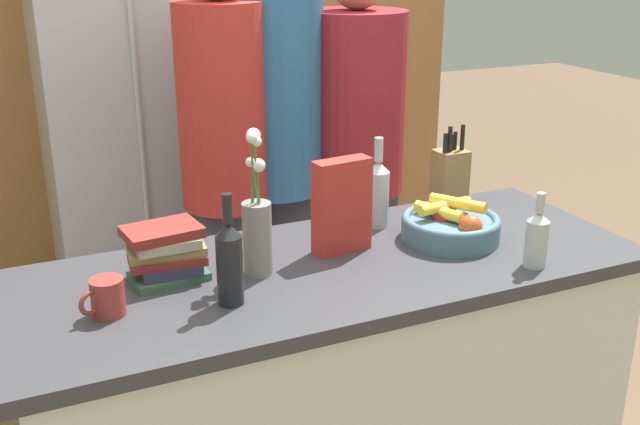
{
  "coord_description": "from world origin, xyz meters",
  "views": [
    {
      "loc": [
        -0.81,
        -1.69,
        1.73
      ],
      "look_at": [
        0.0,
        0.08,
        1.01
      ],
      "focal_mm": 42.0,
      "sensor_mm": 36.0,
      "label": 1
    }
  ],
  "objects_px": {
    "bottle_oil": "(377,192)",
    "flower_vase": "(257,228)",
    "refrigerator": "(140,130)",
    "knife_block": "(450,177)",
    "book_stack": "(166,253)",
    "coffee_mug": "(107,297)",
    "bottle_vinegar": "(537,238)",
    "person_in_blue": "(275,152)",
    "person_in_red_tee": "(355,157)",
    "cereal_box": "(342,206)",
    "bottle_wine": "(229,261)",
    "fruit_bowl": "(451,225)",
    "person_at_sink": "(224,162)"
  },
  "relations": [
    {
      "from": "bottle_wine",
      "to": "book_stack",
      "type": "bearing_deg",
      "value": 117.88
    },
    {
      "from": "refrigerator",
      "to": "bottle_vinegar",
      "type": "height_order",
      "value": "refrigerator"
    },
    {
      "from": "knife_block",
      "to": "cereal_box",
      "type": "distance_m",
      "value": 0.52
    },
    {
      "from": "fruit_bowl",
      "to": "cereal_box",
      "type": "bearing_deg",
      "value": 169.9
    },
    {
      "from": "refrigerator",
      "to": "bottle_wine",
      "type": "height_order",
      "value": "refrigerator"
    },
    {
      "from": "refrigerator",
      "to": "book_stack",
      "type": "xyz_separation_m",
      "value": [
        -0.21,
        -1.34,
        -0.0
      ]
    },
    {
      "from": "refrigerator",
      "to": "knife_block",
      "type": "bearing_deg",
      "value": -56.84
    },
    {
      "from": "fruit_bowl",
      "to": "coffee_mug",
      "type": "height_order",
      "value": "fruit_bowl"
    },
    {
      "from": "refrigerator",
      "to": "flower_vase",
      "type": "height_order",
      "value": "refrigerator"
    },
    {
      "from": "person_in_blue",
      "to": "person_in_red_tee",
      "type": "height_order",
      "value": "person_in_blue"
    },
    {
      "from": "fruit_bowl",
      "to": "flower_vase",
      "type": "distance_m",
      "value": 0.6
    },
    {
      "from": "bottle_wine",
      "to": "refrigerator",
      "type": "bearing_deg",
      "value": 86.18
    },
    {
      "from": "bottle_vinegar",
      "to": "person_in_blue",
      "type": "height_order",
      "value": "person_in_blue"
    },
    {
      "from": "book_stack",
      "to": "bottle_oil",
      "type": "distance_m",
      "value": 0.69
    },
    {
      "from": "person_at_sink",
      "to": "bottle_wine",
      "type": "bearing_deg",
      "value": -114.97
    },
    {
      "from": "flower_vase",
      "to": "book_stack",
      "type": "bearing_deg",
      "value": 163.25
    },
    {
      "from": "bottle_oil",
      "to": "refrigerator",
      "type": "bearing_deg",
      "value": 110.94
    },
    {
      "from": "fruit_bowl",
      "to": "flower_vase",
      "type": "height_order",
      "value": "flower_vase"
    },
    {
      "from": "knife_block",
      "to": "book_stack",
      "type": "height_order",
      "value": "knife_block"
    },
    {
      "from": "bottle_vinegar",
      "to": "person_in_blue",
      "type": "relative_size",
      "value": 0.12
    },
    {
      "from": "knife_block",
      "to": "bottle_vinegar",
      "type": "distance_m",
      "value": 0.5
    },
    {
      "from": "flower_vase",
      "to": "bottle_wine",
      "type": "distance_m",
      "value": 0.18
    },
    {
      "from": "bottle_oil",
      "to": "cereal_box",
      "type": "bearing_deg",
      "value": -144.78
    },
    {
      "from": "book_stack",
      "to": "bottle_oil",
      "type": "bearing_deg",
      "value": 9.39
    },
    {
      "from": "fruit_bowl",
      "to": "cereal_box",
      "type": "xyz_separation_m",
      "value": [
        -0.33,
        0.06,
        0.09
      ]
    },
    {
      "from": "book_stack",
      "to": "coffee_mug",
      "type": "bearing_deg",
      "value": -141.49
    },
    {
      "from": "refrigerator",
      "to": "fruit_bowl",
      "type": "distance_m",
      "value": 1.55
    },
    {
      "from": "person_in_red_tee",
      "to": "knife_block",
      "type": "bearing_deg",
      "value": -94.43
    },
    {
      "from": "bottle_vinegar",
      "to": "knife_block",
      "type": "bearing_deg",
      "value": 83.73
    },
    {
      "from": "fruit_bowl",
      "to": "bottle_wine",
      "type": "height_order",
      "value": "bottle_wine"
    },
    {
      "from": "person_at_sink",
      "to": "fruit_bowl",
      "type": "bearing_deg",
      "value": -65.29
    },
    {
      "from": "bottle_vinegar",
      "to": "bottle_wine",
      "type": "distance_m",
      "value": 0.83
    },
    {
      "from": "knife_block",
      "to": "person_in_blue",
      "type": "bearing_deg",
      "value": 125.64
    },
    {
      "from": "flower_vase",
      "to": "bottle_oil",
      "type": "distance_m",
      "value": 0.49
    },
    {
      "from": "coffee_mug",
      "to": "person_in_red_tee",
      "type": "bearing_deg",
      "value": 37.56
    },
    {
      "from": "refrigerator",
      "to": "person_at_sink",
      "type": "xyz_separation_m",
      "value": [
        0.15,
        -0.7,
        0.03
      ]
    },
    {
      "from": "refrigerator",
      "to": "coffee_mug",
      "type": "distance_m",
      "value": 1.53
    },
    {
      "from": "refrigerator",
      "to": "coffee_mug",
      "type": "height_order",
      "value": "refrigerator"
    },
    {
      "from": "flower_vase",
      "to": "coffee_mug",
      "type": "xyz_separation_m",
      "value": [
        -0.4,
        -0.07,
        -0.08
      ]
    },
    {
      "from": "flower_vase",
      "to": "bottle_oil",
      "type": "bearing_deg",
      "value": 21.65
    },
    {
      "from": "cereal_box",
      "to": "bottle_wine",
      "type": "bearing_deg",
      "value": -154.71
    },
    {
      "from": "bottle_oil",
      "to": "flower_vase",
      "type": "bearing_deg",
      "value": -158.35
    },
    {
      "from": "person_at_sink",
      "to": "knife_block",
      "type": "bearing_deg",
      "value": -45.67
    },
    {
      "from": "fruit_bowl",
      "to": "book_stack",
      "type": "distance_m",
      "value": 0.83
    },
    {
      "from": "bottle_wine",
      "to": "person_at_sink",
      "type": "relative_size",
      "value": 0.16
    },
    {
      "from": "knife_block",
      "to": "person_in_red_tee",
      "type": "height_order",
      "value": "person_in_red_tee"
    },
    {
      "from": "fruit_bowl",
      "to": "person_in_blue",
      "type": "distance_m",
      "value": 0.84
    },
    {
      "from": "flower_vase",
      "to": "person_in_red_tee",
      "type": "distance_m",
      "value": 1.01
    },
    {
      "from": "cereal_box",
      "to": "person_at_sink",
      "type": "xyz_separation_m",
      "value": [
        -0.14,
        0.66,
        -0.03
      ]
    },
    {
      "from": "person_in_red_tee",
      "to": "bottle_oil",
      "type": "bearing_deg",
      "value": -124.3
    }
  ]
}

